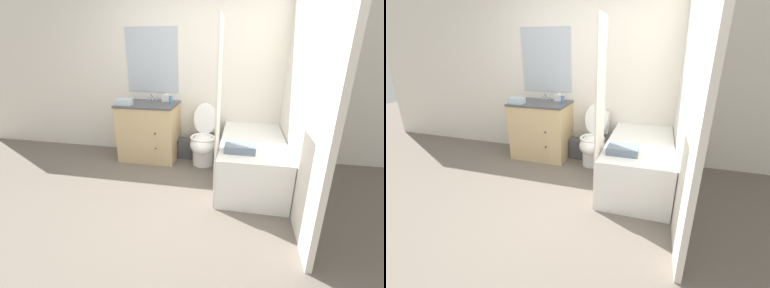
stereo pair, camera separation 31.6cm
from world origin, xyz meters
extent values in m
plane|color=#6B6056|center=(0.00, 0.00, 0.00)|extent=(14.00, 14.00, 0.00)
cube|color=white|center=(0.00, 1.72, 1.25)|extent=(8.00, 0.05, 2.50)
cube|color=#B2BCC6|center=(-0.75, 1.69, 1.45)|extent=(0.80, 0.01, 0.93)
cube|color=white|center=(1.20, 0.85, 1.25)|extent=(0.05, 2.69, 2.50)
cube|color=tan|center=(-0.75, 1.41, 0.42)|extent=(0.84, 0.57, 0.83)
cube|color=#4C4C51|center=(-0.75, 1.41, 0.85)|extent=(0.86, 0.59, 0.03)
cylinder|color=white|center=(-0.75, 1.41, 0.81)|extent=(0.36, 0.36, 0.10)
sphere|color=#382D23|center=(-0.56, 1.11, 0.50)|extent=(0.02, 0.02, 0.02)
sphere|color=#382D23|center=(-0.56, 1.11, 0.28)|extent=(0.02, 0.02, 0.02)
cylinder|color=silver|center=(-0.75, 1.62, 0.88)|extent=(0.04, 0.04, 0.04)
cylinder|color=silver|center=(-0.75, 1.58, 0.95)|extent=(0.02, 0.11, 0.09)
cylinder|color=silver|center=(-0.80, 1.62, 0.89)|extent=(0.03, 0.03, 0.04)
cylinder|color=silver|center=(-0.69, 1.62, 0.89)|extent=(0.03, 0.03, 0.04)
cylinder|color=white|center=(0.10, 1.31, 0.12)|extent=(0.31, 0.31, 0.24)
ellipsoid|color=white|center=(0.10, 1.25, 0.34)|extent=(0.36, 0.48, 0.27)
torus|color=white|center=(0.10, 1.25, 0.44)|extent=(0.36, 0.36, 0.04)
cube|color=white|center=(0.10, 1.58, 0.59)|extent=(0.34, 0.18, 0.30)
ellipsoid|color=white|center=(0.10, 1.47, 0.65)|extent=(0.34, 0.14, 0.44)
cube|color=white|center=(0.78, 0.95, 0.28)|extent=(0.78, 1.49, 0.57)
cube|color=#ACB1B2|center=(0.78, 0.95, 0.56)|extent=(0.66, 1.37, 0.01)
cube|color=silver|center=(0.38, 0.43, 0.97)|extent=(0.02, 0.39, 1.92)
cube|color=#4C4C51|center=(-0.20, 1.52, 0.15)|extent=(0.22, 0.19, 0.30)
cube|color=white|center=(-0.52, 1.60, 0.91)|extent=(0.12, 0.11, 0.09)
ellipsoid|color=white|center=(-0.52, 1.60, 0.97)|extent=(0.05, 0.03, 0.03)
cylinder|color=#4C7AB2|center=(-0.41, 1.45, 0.92)|extent=(0.05, 0.05, 0.11)
cylinder|color=silver|center=(-0.41, 1.45, 0.99)|extent=(0.03, 0.03, 0.03)
cube|color=silver|center=(-1.03, 1.22, 0.91)|extent=(0.21, 0.15, 0.09)
cube|color=slate|center=(0.62, 0.51, 0.61)|extent=(0.33, 0.23, 0.08)
camera|label=1|loc=(0.61, -2.14, 1.64)|focal=24.00mm
camera|label=2|loc=(0.92, -2.06, 1.64)|focal=24.00mm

